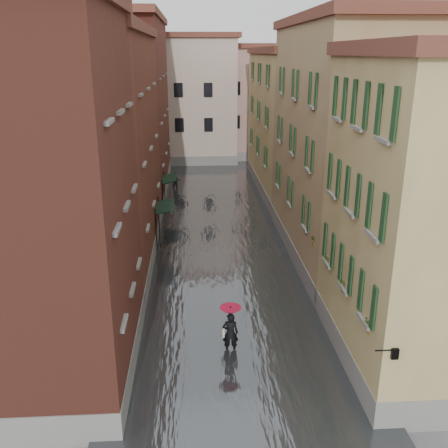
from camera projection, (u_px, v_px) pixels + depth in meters
name	position (u px, v px, depth m)	size (l,w,h in m)	color
ground	(234.00, 337.00, 21.48)	(120.00, 120.00, 0.00)	#535356
floodwater	(219.00, 232.00, 33.71)	(10.00, 60.00, 0.20)	#3E4245
building_left_near	(37.00, 210.00, 17.06)	(6.00, 8.00, 13.00)	brown
building_left_mid	(96.00, 155.00, 27.52)	(6.00, 14.00, 12.50)	brown
building_left_far	(128.00, 111.00, 41.43)	(6.00, 16.00, 14.00)	brown
building_right_near	(432.00, 223.00, 18.12)	(6.00, 8.00, 11.50)	#9C8850
building_right_mid	(345.00, 147.00, 28.25)	(6.00, 14.00, 13.00)	#9D8F5F
building_right_far	(294.00, 125.00, 42.65)	(6.00, 16.00, 11.50)	#9C8850
building_end_cream	(180.00, 101.00, 55.03)	(12.00, 9.00, 13.00)	#BCAA95
building_end_pink	(258.00, 103.00, 57.61)	(10.00, 9.00, 12.00)	tan
awning_near	(164.00, 208.00, 31.02)	(1.09, 2.78, 2.80)	black
awning_far	(169.00, 180.00, 37.82)	(1.09, 2.84, 2.80)	black
wall_lantern	(394.00, 353.00, 15.09)	(0.71, 0.22, 0.35)	black
window_planters	(339.00, 267.00, 19.89)	(0.59, 8.56, 0.84)	brown
pedestrian_main	(230.00, 326.00, 19.98)	(0.90, 0.90, 2.06)	black
pedestrian_far	(176.00, 181.00, 44.02)	(0.81, 0.63, 1.67)	black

